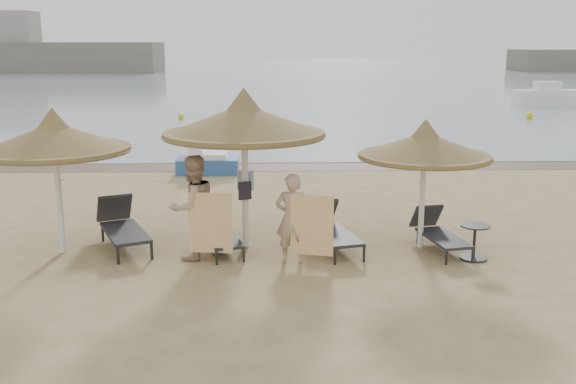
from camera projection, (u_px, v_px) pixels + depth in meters
name	position (u px, v px, depth m)	size (l,w,h in m)	color
ground	(274.00, 261.00, 12.12)	(160.00, 160.00, 0.00)	tan
sea	(269.00, 71.00, 89.97)	(200.00, 140.00, 0.03)	#81939E
wet_sand_strip	(272.00, 167.00, 21.27)	(200.00, 1.60, 0.01)	brown
far_shore	(83.00, 51.00, 86.47)	(150.00, 54.80, 12.00)	slate
palapa_left	(54.00, 138.00, 12.11)	(2.87, 2.87, 2.84)	white
palapa_center	(244.00, 121.00, 12.43)	(3.21, 3.21, 3.18)	white
palapa_right	(425.00, 146.00, 12.47)	(2.61, 2.61, 2.59)	white
lounger_far_left	(122.00, 225.00, 12.96)	(1.49, 2.19, 0.94)	#242426
lounger_near_left	(220.00, 232.00, 12.76)	(1.00, 1.80, 0.77)	#242426
lounger_near_right	(331.00, 228.00, 12.88)	(1.09, 2.03, 0.87)	#242426
lounger_far_right	(438.00, 232.00, 12.77)	(0.89, 1.83, 0.78)	#242426
side_table	(474.00, 243.00, 12.16)	(0.55, 0.55, 0.67)	#242426
person_left	(193.00, 199.00, 12.02)	(1.06, 0.69, 2.32)	tan
person_right	(292.00, 211.00, 11.85)	(0.91, 0.59, 1.97)	tan
towel_left	(210.00, 223.00, 11.77)	(0.82, 0.11, 1.15)	orange
towel_right	(312.00, 225.00, 11.66)	(0.78, 0.25, 1.13)	orange
bag_patterned	(245.00, 180.00, 12.88)	(0.34, 0.22, 0.40)	white
bag_dark	(245.00, 191.00, 12.58)	(0.26, 0.17, 0.35)	black
pedal_boat	(207.00, 162.00, 20.22)	(1.91, 1.13, 0.89)	#2C5690
buoy_left	(181.00, 116.00, 34.21)	(0.33, 0.33, 0.33)	yellow
buoy_right	(530.00, 115.00, 34.50)	(0.37, 0.37, 0.37)	yellow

